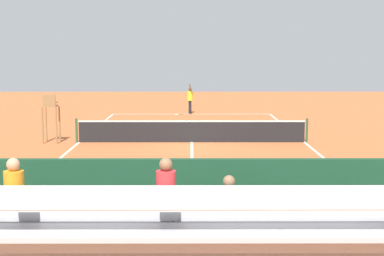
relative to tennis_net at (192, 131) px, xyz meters
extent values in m
plane|color=#BC6033|center=(0.00, 0.00, -0.50)|extent=(60.00, 60.00, 0.00)
cube|color=white|center=(0.00, -11.00, -0.50)|extent=(10.00, 0.10, 0.01)
cube|color=white|center=(0.00, 11.00, -0.50)|extent=(10.00, 0.10, 0.01)
cube|color=white|center=(-5.00, 0.00, -0.50)|extent=(0.10, 22.00, 0.01)
cube|color=white|center=(5.00, 0.00, -0.50)|extent=(0.10, 22.00, 0.01)
cube|color=white|center=(0.00, -6.05, -0.50)|extent=(7.50, 0.10, 0.01)
cube|color=white|center=(0.00, 6.05, -0.50)|extent=(7.50, 0.10, 0.01)
cube|color=white|center=(0.00, 0.00, -0.50)|extent=(0.10, 12.10, 0.01)
cube|color=white|center=(0.00, -11.00, -0.50)|extent=(0.10, 0.30, 0.01)
cube|color=black|center=(0.00, 0.00, -0.05)|extent=(10.00, 0.02, 0.91)
cube|color=white|center=(0.00, 0.00, 0.44)|extent=(10.00, 0.04, 0.06)
cylinder|color=#2D5133|center=(-5.10, 0.00, 0.03)|extent=(0.10, 0.10, 1.07)
cylinder|color=#2D5133|center=(5.10, 0.00, 0.03)|extent=(0.10, 0.10, 1.07)
cube|color=#194228|center=(0.00, 14.00, 0.50)|extent=(18.00, 0.16, 2.00)
cube|color=#B2B2B7|center=(0.00, 14.35, -0.28)|extent=(9.00, 0.10, 0.45)
cube|color=#B2B2B7|center=(0.00, 14.70, -0.09)|extent=(9.00, 0.80, 0.08)
cube|color=#B2B2B7|center=(0.00, 14.32, -0.28)|extent=(9.00, 0.04, 0.45)
cube|color=silver|center=(0.00, 14.80, 0.33)|extent=(8.60, 0.36, 0.04)
cube|color=silver|center=(0.00, 14.98, 0.53)|extent=(8.60, 0.03, 0.36)
cube|color=#B2B2B7|center=(0.00, 15.50, 0.36)|extent=(9.00, 0.80, 0.08)
cube|color=#B2B2B7|center=(0.00, 15.12, 0.17)|extent=(9.00, 0.04, 0.45)
cube|color=silver|center=(0.00, 15.60, 0.78)|extent=(8.60, 0.36, 0.04)
cube|color=silver|center=(0.00, 15.78, 0.98)|extent=(8.60, 0.03, 0.36)
cube|color=#B2B2B7|center=(0.00, 16.30, 0.81)|extent=(9.00, 0.80, 0.08)
cube|color=#B2B2B7|center=(0.00, 15.92, 0.62)|extent=(9.00, 0.04, 0.45)
cube|color=silver|center=(0.00, 16.40, 1.23)|extent=(8.60, 0.36, 0.04)
cube|color=silver|center=(0.00, 16.58, 1.43)|extent=(8.60, 0.03, 0.36)
cube|color=#2D2D33|center=(-0.16, 14.63, 0.37)|extent=(0.32, 0.40, 0.12)
cylinder|color=white|center=(-0.16, 14.75, 0.65)|extent=(0.30, 0.30, 0.45)
sphere|color=beige|center=(-0.16, 14.75, 0.98)|extent=(0.20, 0.20, 0.20)
cube|color=#2D2D33|center=(-0.58, 15.43, 0.82)|extent=(0.32, 0.40, 0.12)
cylinder|color=black|center=(-0.58, 15.55, 1.10)|extent=(0.30, 0.30, 0.45)
sphere|color=#8C6647|center=(-0.58, 15.55, 1.43)|extent=(0.20, 0.20, 0.20)
cube|color=#2D2D33|center=(2.71, 16.23, 1.27)|extent=(0.32, 0.40, 0.12)
cylinder|color=orange|center=(2.71, 16.35, 1.55)|extent=(0.30, 0.30, 0.45)
sphere|color=tan|center=(2.71, 16.35, 1.88)|extent=(0.20, 0.20, 0.20)
cube|color=#2D2D33|center=(2.90, 15.43, 0.82)|extent=(0.32, 0.40, 0.12)
cylinder|color=pink|center=(2.90, 15.55, 1.10)|extent=(0.30, 0.30, 0.45)
sphere|color=beige|center=(2.90, 15.55, 1.43)|extent=(0.20, 0.20, 0.20)
cube|color=#2D2D33|center=(0.42, 16.23, 1.27)|extent=(0.32, 0.40, 0.12)
cylinder|color=red|center=(0.42, 16.35, 1.55)|extent=(0.30, 0.30, 0.45)
sphere|color=#8C6647|center=(0.42, 16.35, 1.88)|extent=(0.20, 0.20, 0.20)
cylinder|color=olive|center=(5.90, -0.26, 0.30)|extent=(0.07, 0.07, 1.60)
cylinder|color=olive|center=(6.50, -0.26, 0.30)|extent=(0.07, 0.07, 1.60)
cylinder|color=olive|center=(5.90, 0.34, 0.30)|extent=(0.07, 0.07, 1.60)
cylinder|color=olive|center=(6.50, 0.34, 0.30)|extent=(0.07, 0.07, 1.60)
cube|color=olive|center=(6.20, 0.04, 1.13)|extent=(0.56, 0.56, 0.06)
cube|color=olive|center=(6.20, 0.28, 1.40)|extent=(0.56, 0.06, 0.48)
cube|color=olive|center=(5.94, 0.04, 1.28)|extent=(0.04, 0.48, 0.04)
cube|color=olive|center=(6.46, 0.04, 1.28)|extent=(0.04, 0.48, 0.04)
cube|color=#234C2D|center=(-1.80, 13.20, -0.05)|extent=(1.80, 0.40, 0.05)
cylinder|color=#234C2D|center=(-2.55, 13.20, -0.28)|extent=(0.06, 0.06, 0.45)
cylinder|color=#234C2D|center=(-1.05, 13.20, -0.28)|extent=(0.06, 0.06, 0.45)
cube|color=#234C2D|center=(-1.80, 13.38, 0.25)|extent=(1.80, 0.04, 0.36)
cube|color=#B22D2D|center=(-0.37, 13.40, -0.32)|extent=(0.90, 0.36, 0.36)
cylinder|color=black|center=(0.11, -11.31, -0.08)|extent=(0.14, 0.14, 0.85)
cylinder|color=black|center=(0.07, -11.10, -0.08)|extent=(0.14, 0.14, 0.85)
cylinder|color=yellow|center=(0.09, -11.20, 0.65)|extent=(0.43, 0.43, 0.60)
sphere|color=brown|center=(0.09, -11.20, 1.06)|extent=(0.22, 0.22, 0.22)
cylinder|color=brown|center=(0.04, -10.99, 1.15)|extent=(0.26, 0.14, 0.55)
cylinder|color=brown|center=(0.13, -11.42, 0.68)|extent=(0.11, 0.11, 0.50)
cylinder|color=black|center=(0.67, -10.70, -0.49)|extent=(0.28, 0.05, 0.03)
torus|color=#D8CC4C|center=(0.93, -10.67, -0.49)|extent=(0.33, 0.33, 0.02)
cylinder|color=white|center=(0.93, -10.67, -0.49)|extent=(0.25, 0.25, 0.00)
sphere|color=#CCDB33|center=(1.23, -8.72, -0.47)|extent=(0.07, 0.07, 0.07)
sphere|color=#CCDB33|center=(-0.67, -10.59, -0.47)|extent=(0.07, 0.07, 0.07)
camera|label=1|loc=(0.05, 24.62, 3.59)|focal=52.66mm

